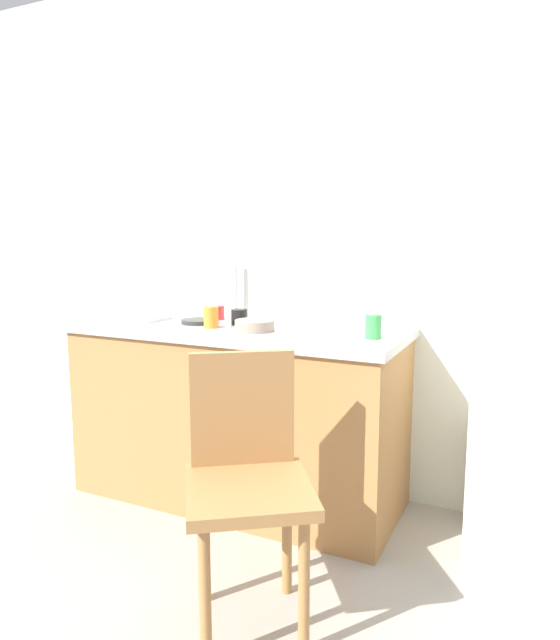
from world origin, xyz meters
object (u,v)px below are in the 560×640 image
(chair, at_px, (247,475))
(terracotta_bowl, at_px, (255,325))
(cup_red, at_px, (217,313))
(cup_green, at_px, (373,327))
(dish_tray, at_px, (138,314))
(hotplate, at_px, (199,321))
(cup_orange, at_px, (211,317))
(refrigerator, at_px, (557,372))
(cup_black, at_px, (239,317))

(chair, height_order, terracotta_bowl, terracotta_bowl)
(cup_red, xyz_separation_m, cup_green, (0.87, -0.18, 0.02))
(dish_tray, height_order, terracotta_bowl, dish_tray)
(hotplate, distance_m, cup_orange, 0.16)
(refrigerator, distance_m, chair, 1.22)
(refrigerator, distance_m, cup_orange, 1.46)
(cup_green, xyz_separation_m, cup_orange, (-0.76, -0.05, -0.00))
(cup_red, distance_m, cup_green, 0.88)
(chair, distance_m, cup_red, 1.16)
(cup_red, height_order, cup_black, cup_black)
(cup_black, bearing_deg, cup_orange, -114.70)
(refrigerator, bearing_deg, cup_red, 175.86)
(chair, height_order, dish_tray, dish_tray)
(cup_red, height_order, cup_green, cup_green)
(dish_tray, distance_m, cup_red, 0.41)
(cup_red, bearing_deg, dish_tray, -156.31)
(terracotta_bowl, xyz_separation_m, cup_green, (0.53, 0.04, 0.03))
(terracotta_bowl, bearing_deg, chair, -64.42)
(dish_tray, xyz_separation_m, cup_orange, (0.48, -0.07, 0.02))
(cup_green, bearing_deg, hotplate, 177.92)
(refrigerator, bearing_deg, terracotta_bowl, -174.96)
(cup_green, distance_m, cup_orange, 0.76)
(terracotta_bowl, xyz_separation_m, hotplate, (-0.35, 0.08, -0.01))
(dish_tray, bearing_deg, refrigerator, 1.50)
(refrigerator, xyz_separation_m, cup_red, (-1.56, 0.11, 0.12))
(dish_tray, xyz_separation_m, terracotta_bowl, (0.71, -0.06, -0.00))
(cup_black, bearing_deg, refrigerator, -1.16)
(chair, xyz_separation_m, dish_tray, (-1.02, 0.71, 0.38))
(cup_orange, bearing_deg, hotplate, 145.61)
(cup_orange, bearing_deg, dish_tray, 172.00)
(dish_tray, height_order, cup_red, cup_red)
(dish_tray, bearing_deg, chair, -34.95)
(refrigerator, height_order, dish_tray, refrigerator)
(terracotta_bowl, distance_m, cup_orange, 0.22)
(hotplate, xyz_separation_m, cup_red, (0.02, 0.15, 0.03))
(refrigerator, relative_size, cup_red, 20.20)
(refrigerator, distance_m, cup_green, 0.71)
(cup_orange, bearing_deg, cup_green, 4.08)
(refrigerator, relative_size, hotplate, 9.10)
(dish_tray, height_order, cup_orange, cup_orange)
(hotplate, relative_size, cup_black, 2.17)
(terracotta_bowl, bearing_deg, cup_black, 138.82)
(chair, distance_m, cup_green, 0.84)
(cup_green, bearing_deg, cup_orange, -175.92)
(terracotta_bowl, relative_size, cup_green, 1.78)
(dish_tray, height_order, cup_green, cup_green)
(chair, height_order, cup_red, cup_red)
(dish_tray, relative_size, cup_black, 3.57)
(dish_tray, distance_m, cup_black, 0.56)
(hotplate, relative_size, cup_red, 2.22)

